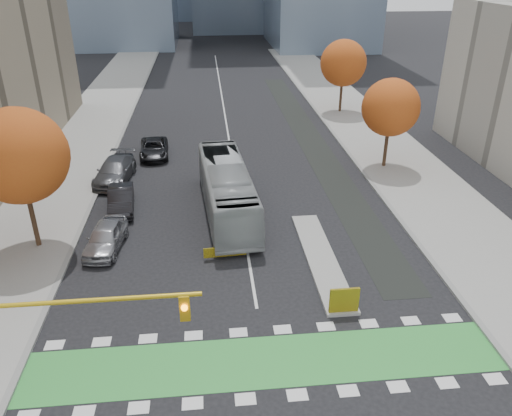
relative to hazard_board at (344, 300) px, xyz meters
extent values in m
plane|color=black|center=(-4.00, -4.20, -0.80)|extent=(300.00, 300.00, 0.00)
cube|color=gray|center=(-17.50, 15.80, -0.73)|extent=(7.00, 120.00, 0.15)
cube|color=gray|center=(9.50, 15.80, -0.73)|extent=(7.00, 120.00, 0.15)
cube|color=gray|center=(-14.00, 15.80, -0.73)|extent=(0.30, 120.00, 0.16)
cube|color=gray|center=(6.00, 15.80, -0.73)|extent=(0.30, 120.00, 0.16)
cube|color=green|center=(-4.00, -2.70, -0.79)|extent=(20.00, 3.00, 0.01)
cube|color=silver|center=(-4.00, 35.80, -0.80)|extent=(0.15, 70.00, 0.01)
cube|color=black|center=(3.50, 25.80, -0.80)|extent=(2.50, 50.00, 0.01)
cube|color=gray|center=(0.00, 4.80, -0.72)|extent=(1.60, 10.00, 0.16)
cube|color=yellow|center=(0.00, 0.00, 0.00)|extent=(1.40, 0.12, 1.30)
cylinder|color=#332114|center=(-16.00, 7.80, 1.82)|extent=(0.28, 0.28, 5.25)
sphere|color=#B33816|center=(-16.00, 7.80, 4.83)|extent=(5.20, 5.20, 5.20)
cylinder|color=#332114|center=(8.00, 17.80, 1.47)|extent=(0.28, 0.28, 4.55)
sphere|color=#B33816|center=(8.00, 17.80, 4.08)|extent=(4.40, 4.40, 4.40)
cylinder|color=#332114|center=(8.50, 33.80, 1.65)|extent=(0.28, 0.28, 4.90)
sphere|color=#B33816|center=(8.50, 33.80, 4.45)|extent=(4.80, 4.80, 4.80)
cylinder|color=#BF9914|center=(-10.50, -4.70, 4.30)|extent=(8.20, 0.16, 0.16)
cube|color=#BF9914|center=(-7.00, -4.70, 3.80)|extent=(0.35, 0.28, 1.00)
sphere|color=orange|center=(-7.00, -4.88, 3.90)|extent=(0.22, 0.22, 0.22)
imported|color=#9FA4A6|center=(-4.88, 11.12, 0.85)|extent=(3.62, 12.01, 3.30)
imported|color=#9D9DA2|center=(-12.04, 7.21, -0.04)|extent=(2.29, 4.64, 1.52)
imported|color=black|center=(-11.86, 12.21, -0.06)|extent=(2.04, 4.65, 1.48)
imported|color=#525257|center=(-13.00, 17.21, 0.01)|extent=(2.93, 5.83, 1.63)
imported|color=black|center=(-10.50, 22.21, -0.11)|extent=(2.61, 5.12, 1.38)
camera|label=1|loc=(-5.99, -18.26, 14.21)|focal=35.00mm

